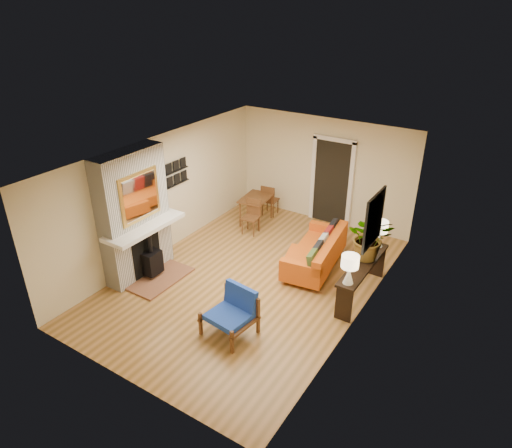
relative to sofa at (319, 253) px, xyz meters
The scene contains 10 objects.
room_shell 1.78m from the sofa, 102.68° to the left, with size 6.50×6.50×6.50m.
fireplace 3.75m from the sofa, 143.99° to the right, with size 1.09×1.68×2.60m.
sofa is the anchor object (origin of this frame).
ottoman 0.35m from the sofa, 132.96° to the right, with size 0.85×0.85×0.36m.
blue_chair 2.63m from the sofa, 97.13° to the right, with size 0.85×0.83×0.80m.
dining_table 2.42m from the sofa, 153.38° to the left, with size 0.77×1.56×0.83m.
console_table 1.26m from the sofa, 24.46° to the right, with size 0.34×1.85×0.72m.
lamp_near 1.85m from the sofa, 48.33° to the right, with size 0.30×0.30×0.54m.
lamp_far 1.36m from the sofa, 12.39° to the left, with size 0.30×0.30×0.54m.
houseplant 1.43m from the sofa, 15.00° to the right, with size 0.80×0.69×0.89m, color #1E5919.
Camera 1 is at (4.23, -6.44, 5.14)m, focal length 32.00 mm.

